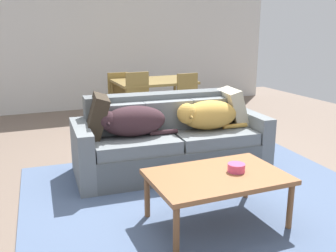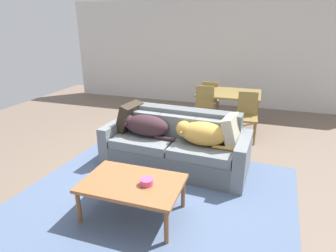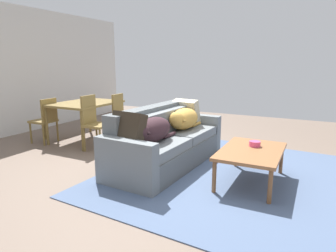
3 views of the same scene
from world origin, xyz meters
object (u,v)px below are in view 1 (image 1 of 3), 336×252
(throw_pillow_by_left_arm, at_px, (96,117))
(throw_pillow_by_right_arm, at_px, (233,107))
(dog_on_left_cushion, at_px, (131,121))
(dining_table, at_px, (153,84))
(dog_on_right_cushion, at_px, (206,115))
(dining_chair_near_left, at_px, (140,102))
(couch, at_px, (170,141))
(dining_chair_near_right, at_px, (190,100))
(bowl_on_coffee_table, at_px, (236,168))
(coffee_table, at_px, (217,179))
(dining_chair_far_left, at_px, (117,94))

(throw_pillow_by_left_arm, relative_size, throw_pillow_by_right_arm, 1.05)
(dog_on_left_cushion, relative_size, dining_table, 0.69)
(dog_on_right_cushion, height_order, dining_chair_near_left, dining_chair_near_left)
(couch, relative_size, dining_chair_near_right, 2.44)
(throw_pillow_by_right_arm, distance_m, bowl_on_coffee_table, 1.55)
(throw_pillow_by_left_arm, distance_m, throw_pillow_by_right_arm, 1.66)
(dining_table, bearing_deg, dog_on_left_cushion, -116.00)
(dog_on_right_cushion, xyz_separation_m, bowl_on_coffee_table, (-0.35, -1.19, -0.17))
(dog_on_right_cushion, bearing_deg, dining_chair_near_left, 103.26)
(dog_on_left_cushion, xyz_separation_m, dining_chair_near_right, (1.43, 1.51, -0.14))
(throw_pillow_by_left_arm, height_order, dining_chair_near_right, throw_pillow_by_left_arm)
(coffee_table, bearing_deg, throw_pillow_by_left_arm, 116.36)
(throw_pillow_by_right_arm, height_order, coffee_table, throw_pillow_by_right_arm)
(dining_chair_near_left, relative_size, dining_chair_far_left, 1.12)
(dog_on_left_cushion, xyz_separation_m, throw_pillow_by_left_arm, (-0.34, 0.17, 0.04))
(couch, relative_size, bowl_on_coffee_table, 15.08)
(dog_on_left_cushion, xyz_separation_m, coffee_table, (0.36, -1.25, -0.25))
(dog_on_right_cushion, bearing_deg, throw_pillow_by_right_arm, 20.26)
(dog_on_left_cushion, relative_size, coffee_table, 0.78)
(throw_pillow_by_right_arm, xyz_separation_m, dining_chair_near_left, (-0.71, 1.46, -0.15))
(dining_chair_near_right, bearing_deg, dog_on_right_cushion, -112.35)
(bowl_on_coffee_table, distance_m, dining_table, 3.39)
(dining_chair_far_left, bearing_deg, dining_table, 128.84)
(coffee_table, xyz_separation_m, dining_chair_near_right, (1.08, 2.76, 0.10))
(dining_chair_near_left, height_order, dining_chair_near_right, dining_chair_near_left)
(coffee_table, relative_size, dining_chair_near_right, 1.23)
(dog_on_left_cushion, bearing_deg, throw_pillow_by_right_arm, 6.40)
(coffee_table, xyz_separation_m, dining_table, (0.66, 3.34, 0.30))
(dog_on_left_cushion, relative_size, dining_chair_near_left, 0.90)
(throw_pillow_by_right_arm, bearing_deg, couch, -179.67)
(bowl_on_coffee_table, bearing_deg, throw_pillow_by_right_arm, 59.64)
(dining_table, height_order, dining_chair_near_left, dining_chair_near_left)
(throw_pillow_by_left_arm, bearing_deg, dog_on_left_cushion, -25.81)
(couch, height_order, throw_pillow_by_right_arm, throw_pillow_by_right_arm)
(throw_pillow_by_left_arm, xyz_separation_m, throw_pillow_by_right_arm, (1.65, -0.10, -0.01))
(bowl_on_coffee_table, bearing_deg, throw_pillow_by_left_arm, 121.78)
(dog_on_left_cushion, height_order, bowl_on_coffee_table, dog_on_left_cushion)
(couch, xyz_separation_m, dog_on_right_cushion, (0.40, -0.13, 0.31))
(dog_on_left_cushion, distance_m, throw_pillow_by_left_arm, 0.38)
(throw_pillow_by_left_arm, xyz_separation_m, dining_table, (1.36, 1.92, 0.01))
(throw_pillow_by_right_arm, relative_size, bowl_on_coffee_table, 3.01)
(couch, bearing_deg, dog_on_right_cushion, -14.10)
(dog_on_left_cushion, bearing_deg, bowl_on_coffee_table, -63.53)
(bowl_on_coffee_table, bearing_deg, dining_chair_near_right, 72.01)
(couch, relative_size, dog_on_left_cushion, 2.55)
(dog_on_left_cushion, relative_size, dining_chair_near_right, 0.96)
(dog_on_left_cushion, xyz_separation_m, dog_on_right_cushion, (0.88, -0.06, 0.00))
(dining_chair_near_right, bearing_deg, throw_pillow_by_right_arm, -97.85)
(couch, distance_m, dining_chair_near_right, 1.74)
(coffee_table, xyz_separation_m, dining_chair_near_left, (0.25, 2.78, 0.13))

